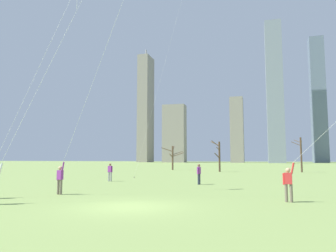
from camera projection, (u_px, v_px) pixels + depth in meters
The scene contains 15 objects.
ground_plane at pixel (130, 207), 13.60m from camera, with size 400.00×400.00×0.00m, color #7A934C.
kite_flyer_midfield_left_purple at pixel (21, 129), 15.01m from camera, with size 5.79×5.04×19.17m.
kite_flyer_foreground_left_white at pixel (4, 148), 17.03m from camera, with size 2.75×4.75×14.19m.
kite_flyer_foreground_right_pink at pixel (81, 120), 17.78m from camera, with size 9.86×2.89×21.14m.
kite_flyer_far_back_yellow at pixel (314, 157), 14.58m from camera, with size 10.97×3.34×12.41m.
bystander_watching_nearby at pixel (199, 173), 25.20m from camera, with size 0.27×0.50×1.62m.
bystander_strolling_midfield at pixel (110, 171), 28.65m from camera, with size 0.50×0.26×1.62m.
bare_tree_left_of_center at pixel (173, 156), 57.13m from camera, with size 3.98×2.50×4.38m.
bare_tree_right_of_center at pixel (301, 154), 47.39m from camera, with size 1.44×2.92×5.22m.
bare_tree_center at pixel (219, 155), 49.37m from camera, with size 1.67×2.13×4.88m.
skyline_tall_tower at pixel (146, 109), 176.39m from camera, with size 5.97×11.69×63.57m.
skyline_mid_tower_right at pixel (237, 130), 154.60m from camera, with size 6.27×6.85×31.92m.
skyline_squat_block at pixel (174, 134), 163.30m from camera, with size 11.50×6.73×29.68m.
skyline_short_annex at pixel (275, 91), 145.06m from camera, with size 7.38×7.67×65.48m.
skyline_slender_spire at pixel (318, 99), 155.48m from camera, with size 6.72×6.60×62.15m.
Camera 1 is at (5.41, -12.89, 2.07)m, focal length 33.83 mm.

